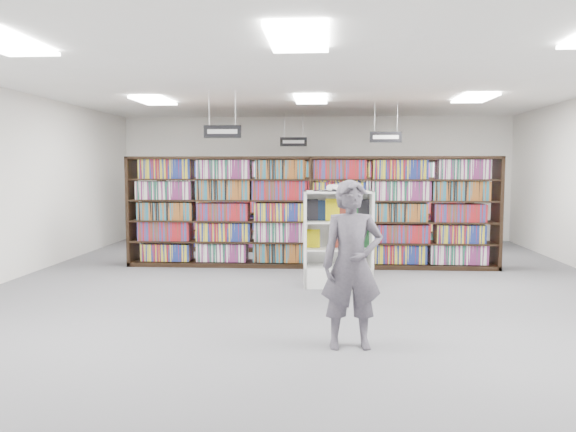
# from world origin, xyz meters

# --- Properties ---
(floor) EXTENTS (12.00, 12.00, 0.00)m
(floor) POSITION_xyz_m (0.00, 0.00, 0.00)
(floor) COLOR #4B4B50
(floor) RESTS_ON ground
(ceiling) EXTENTS (10.00, 12.00, 0.10)m
(ceiling) POSITION_xyz_m (0.00, 0.00, 3.20)
(ceiling) COLOR white
(ceiling) RESTS_ON wall_back
(wall_back) EXTENTS (10.00, 0.10, 3.20)m
(wall_back) POSITION_xyz_m (0.00, 6.00, 1.60)
(wall_back) COLOR white
(wall_back) RESTS_ON ground
(wall_front) EXTENTS (10.00, 0.10, 3.20)m
(wall_front) POSITION_xyz_m (0.00, -6.00, 1.60)
(wall_front) COLOR white
(wall_front) RESTS_ON ground
(bookshelf_row_near) EXTENTS (7.00, 0.60, 2.10)m
(bookshelf_row_near) POSITION_xyz_m (0.00, 2.00, 1.05)
(bookshelf_row_near) COLOR black
(bookshelf_row_near) RESTS_ON floor
(bookshelf_row_mid) EXTENTS (7.00, 0.60, 2.10)m
(bookshelf_row_mid) POSITION_xyz_m (0.00, 4.00, 1.05)
(bookshelf_row_mid) COLOR black
(bookshelf_row_mid) RESTS_ON floor
(bookshelf_row_far) EXTENTS (7.00, 0.60, 2.10)m
(bookshelf_row_far) POSITION_xyz_m (0.00, 5.70, 1.05)
(bookshelf_row_far) COLOR black
(bookshelf_row_far) RESTS_ON floor
(aisle_sign_left) EXTENTS (0.65, 0.02, 0.80)m
(aisle_sign_left) POSITION_xyz_m (-1.50, 1.00, 2.53)
(aisle_sign_left) COLOR #B2B2B7
(aisle_sign_left) RESTS_ON ceiling
(aisle_sign_right) EXTENTS (0.65, 0.02, 0.80)m
(aisle_sign_right) POSITION_xyz_m (1.50, 3.00, 2.53)
(aisle_sign_right) COLOR #B2B2B7
(aisle_sign_right) RESTS_ON ceiling
(aisle_sign_center) EXTENTS (0.65, 0.02, 0.80)m
(aisle_sign_center) POSITION_xyz_m (-0.50, 5.00, 2.53)
(aisle_sign_center) COLOR #B2B2B7
(aisle_sign_center) RESTS_ON ceiling
(troffer_front_left) EXTENTS (0.60, 1.20, 0.04)m
(troffer_front_left) POSITION_xyz_m (-3.00, -3.00, 3.16)
(troffer_front_left) COLOR white
(troffer_front_left) RESTS_ON ceiling
(troffer_front_center) EXTENTS (0.60, 1.20, 0.04)m
(troffer_front_center) POSITION_xyz_m (0.00, -3.00, 3.16)
(troffer_front_center) COLOR white
(troffer_front_center) RESTS_ON ceiling
(troffer_back_left) EXTENTS (0.60, 1.20, 0.04)m
(troffer_back_left) POSITION_xyz_m (-3.00, 2.00, 3.16)
(troffer_back_left) COLOR white
(troffer_back_left) RESTS_ON ceiling
(troffer_back_center) EXTENTS (0.60, 1.20, 0.04)m
(troffer_back_center) POSITION_xyz_m (0.00, 2.00, 3.16)
(troffer_back_center) COLOR white
(troffer_back_center) RESTS_ON ceiling
(troffer_back_right) EXTENTS (0.60, 1.20, 0.04)m
(troffer_back_right) POSITION_xyz_m (3.00, 2.00, 3.16)
(troffer_back_right) COLOR white
(troffer_back_right) RESTS_ON ceiling
(endcap_display) EXTENTS (1.12, 0.61, 1.52)m
(endcap_display) POSITION_xyz_m (0.48, 0.30, 0.51)
(endcap_display) COLOR white
(endcap_display) RESTS_ON floor
(open_book) EXTENTS (0.64, 0.51, 0.13)m
(open_book) POSITION_xyz_m (0.40, 0.21, 1.55)
(open_book) COLOR black
(open_book) RESTS_ON endcap_display
(shopper) EXTENTS (0.69, 0.49, 1.77)m
(shopper) POSITION_xyz_m (0.56, -2.82, 0.88)
(shopper) COLOR #534E59
(shopper) RESTS_ON floor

